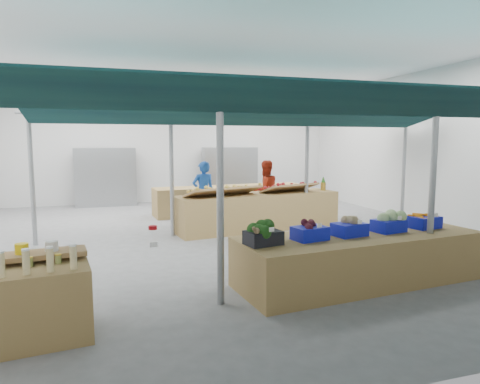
# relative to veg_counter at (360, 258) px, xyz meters

# --- Properties ---
(floor) EXTENTS (13.00, 13.00, 0.00)m
(floor) POSITION_rel_veg_counter_xyz_m (-1.37, 3.77, -0.39)
(floor) COLOR slate
(floor) RESTS_ON ground
(hall) EXTENTS (13.00, 13.00, 13.00)m
(hall) POSITION_rel_veg_counter_xyz_m (-1.37, 5.20, 2.26)
(hall) COLOR silver
(hall) RESTS_ON ground
(pole_grid) EXTENTS (10.00, 4.60, 3.00)m
(pole_grid) POSITION_rel_veg_counter_xyz_m (-0.62, 2.02, 1.42)
(pole_grid) COLOR gray
(pole_grid) RESTS_ON floor
(awnings) EXTENTS (9.50, 7.08, 0.30)m
(awnings) POSITION_rel_veg_counter_xyz_m (-0.62, 2.02, 2.39)
(awnings) COLOR black
(awnings) RESTS_ON pole_grid
(back_shelving_left) EXTENTS (2.00, 0.50, 2.00)m
(back_shelving_left) POSITION_rel_veg_counter_xyz_m (-3.87, 9.77, 0.61)
(back_shelving_left) COLOR #B23F33
(back_shelving_left) RESTS_ON floor
(back_shelving_right) EXTENTS (2.00, 0.50, 2.00)m
(back_shelving_right) POSITION_rel_veg_counter_xyz_m (0.63, 9.77, 0.61)
(back_shelving_right) COLOR #B23F33
(back_shelving_right) RESTS_ON floor
(veg_counter) EXTENTS (4.12, 1.72, 0.78)m
(veg_counter) POSITION_rel_veg_counter_xyz_m (0.00, 0.00, 0.00)
(veg_counter) COLOR olive
(veg_counter) RESTS_ON floor
(fruit_counter) EXTENTS (4.39, 1.62, 0.92)m
(fruit_counter) POSITION_rel_veg_counter_xyz_m (-0.13, 4.44, 0.07)
(fruit_counter) COLOR olive
(fruit_counter) RESTS_ON floor
(far_counter) EXTENTS (4.83, 1.31, 0.86)m
(far_counter) POSITION_rel_veg_counter_xyz_m (-0.13, 7.04, 0.04)
(far_counter) COLOR olive
(far_counter) RESTS_ON floor
(vendor_left) EXTENTS (0.68, 0.49, 1.72)m
(vendor_left) POSITION_rel_veg_counter_xyz_m (-1.33, 5.54, 0.47)
(vendor_left) COLOR #1949A5
(vendor_left) RESTS_ON floor
(vendor_right) EXTENTS (0.92, 0.76, 1.72)m
(vendor_right) POSITION_rel_veg_counter_xyz_m (0.47, 5.54, 0.47)
(vendor_right) COLOR #A52814
(vendor_right) RESTS_ON floor
(crate_broccoli) EXTENTS (0.56, 0.45, 0.35)m
(crate_broccoli) POSITION_rel_veg_counter_xyz_m (-1.72, -0.17, 0.55)
(crate_broccoli) COLOR black
(crate_broccoli) RESTS_ON veg_counter
(crate_beets) EXTENTS (0.56, 0.45, 0.29)m
(crate_beets) POSITION_rel_veg_counter_xyz_m (-0.94, -0.09, 0.52)
(crate_beets) COLOR #0F18AC
(crate_beets) RESTS_ON veg_counter
(crate_celeriac) EXTENTS (0.56, 0.45, 0.31)m
(crate_celeriac) POSITION_rel_veg_counter_xyz_m (-0.22, -0.02, 0.53)
(crate_celeriac) COLOR #0F18AC
(crate_celeriac) RESTS_ON veg_counter
(crate_cabbage) EXTENTS (0.56, 0.45, 0.35)m
(crate_cabbage) POSITION_rel_veg_counter_xyz_m (0.55, 0.05, 0.55)
(crate_cabbage) COLOR #0F18AC
(crate_cabbage) RESTS_ON veg_counter
(crate_carrots) EXTENTS (0.56, 0.45, 0.29)m
(crate_carrots) POSITION_rel_veg_counter_xyz_m (1.33, 0.13, 0.50)
(crate_carrots) COLOR #0F18AC
(crate_carrots) RESTS_ON veg_counter
(sparrow) EXTENTS (0.12, 0.09, 0.11)m
(sparrow) POSITION_rel_veg_counter_xyz_m (-1.88, -0.32, 0.64)
(sparrow) COLOR brown
(sparrow) RESTS_ON crate_broccoli
(pole_ribbon) EXTENTS (0.12, 0.12, 0.28)m
(pole_ribbon) POSITION_rel_veg_counter_xyz_m (-3.26, -0.07, 0.69)
(pole_ribbon) COLOR #BA0C13
(pole_ribbon) RESTS_ON pole_grid
(apple_heap_yellow) EXTENTS (2.02, 1.20, 0.27)m
(apple_heap_yellow) POSITION_rel_veg_counter_xyz_m (-1.13, 4.19, 0.70)
(apple_heap_yellow) COLOR #997247
(apple_heap_yellow) RESTS_ON fruit_counter
(apple_heap_red) EXTENTS (1.64, 1.09, 0.27)m
(apple_heap_red) POSITION_rel_veg_counter_xyz_m (0.74, 4.46, 0.70)
(apple_heap_red) COLOR #997247
(apple_heap_red) RESTS_ON fruit_counter
(pineapple) EXTENTS (0.14, 0.14, 0.39)m
(pineapple) POSITION_rel_veg_counter_xyz_m (1.81, 4.61, 0.71)
(pineapple) COLOR #8C6019
(pineapple) RESTS_ON fruit_counter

